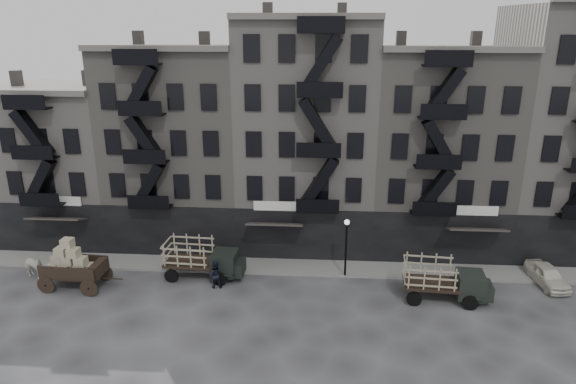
# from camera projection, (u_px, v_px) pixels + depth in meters

# --- Properties ---
(ground) EXTENTS (140.00, 140.00, 0.00)m
(ground) POSITION_uv_depth(u_px,v_px,m) (300.00, 294.00, 33.40)
(ground) COLOR #38383A
(ground) RESTS_ON ground
(sidewalk) EXTENTS (55.00, 2.50, 0.15)m
(sidewalk) POSITION_uv_depth(u_px,v_px,m) (302.00, 267.00, 36.92)
(sidewalk) COLOR slate
(sidewalk) RESTS_ON ground
(building_west) EXTENTS (10.00, 11.35, 13.20)m
(building_west) POSITION_uv_depth(u_px,v_px,m) (63.00, 161.00, 42.06)
(building_west) COLOR gray
(building_west) RESTS_ON ground
(building_midwest) EXTENTS (10.00, 11.35, 16.20)m
(building_midwest) POSITION_uv_depth(u_px,v_px,m) (181.00, 145.00, 40.93)
(building_midwest) COLOR slate
(building_midwest) RESTS_ON ground
(building_center) EXTENTS (10.00, 11.35, 18.20)m
(building_center) POSITION_uv_depth(u_px,v_px,m) (307.00, 134.00, 39.97)
(building_center) COLOR gray
(building_center) RESTS_ON ground
(building_mideast) EXTENTS (10.00, 11.35, 16.20)m
(building_mideast) POSITION_uv_depth(u_px,v_px,m) (436.00, 149.00, 39.65)
(building_mideast) COLOR slate
(building_mideast) RESTS_ON ground
(building_east) EXTENTS (10.00, 11.35, 19.20)m
(building_east) POSITION_uv_depth(u_px,v_px,m) (572.00, 132.00, 38.53)
(building_east) COLOR gray
(building_east) RESTS_ON ground
(lamp_post) EXTENTS (0.36, 0.36, 4.28)m
(lamp_post) POSITION_uv_depth(u_px,v_px,m) (346.00, 240.00, 34.77)
(lamp_post) COLOR black
(lamp_post) RESTS_ON ground
(horse) EXTENTS (2.23, 1.59, 1.72)m
(horse) POSITION_uv_depth(u_px,v_px,m) (32.00, 267.00, 35.26)
(horse) COLOR beige
(horse) RESTS_ON ground
(wagon) EXTENTS (4.31, 2.53, 3.52)m
(wagon) POSITION_uv_depth(u_px,v_px,m) (71.00, 260.00, 33.71)
(wagon) COLOR black
(wagon) RESTS_ON ground
(stake_truck_west) EXTENTS (5.54, 2.55, 2.72)m
(stake_truck_west) POSITION_uv_depth(u_px,v_px,m) (202.00, 256.00, 35.21)
(stake_truck_west) COLOR black
(stake_truck_west) RESTS_ON ground
(stake_truck_east) EXTENTS (5.55, 2.59, 2.71)m
(stake_truck_east) POSITION_uv_depth(u_px,v_px,m) (445.00, 278.00, 32.31)
(stake_truck_east) COLOR black
(stake_truck_east) RESTS_ON ground
(car_east) EXTENTS (2.11, 4.15, 1.35)m
(car_east) POSITION_uv_depth(u_px,v_px,m) (547.00, 275.00, 34.47)
(car_east) COLOR beige
(car_east) RESTS_ON ground
(pedestrian_mid) EXTENTS (0.98, 0.80, 1.89)m
(pedestrian_mid) POSITION_uv_depth(u_px,v_px,m) (215.00, 274.00, 34.00)
(pedestrian_mid) COLOR black
(pedestrian_mid) RESTS_ON ground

